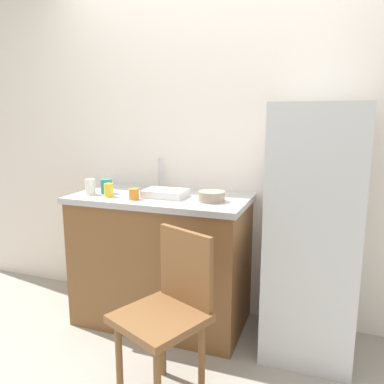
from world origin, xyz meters
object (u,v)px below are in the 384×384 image
Objects in this scene: chair at (169,309)px; cup_white at (90,187)px; dish_tray at (165,193)px; cup_yellow at (109,190)px; terracotta_bowl at (212,196)px; cup_orange at (134,194)px; refrigerator at (313,232)px; cup_teal at (106,186)px.

cup_white reaches higher than chair.
dish_tray is 0.38m from cup_yellow.
cup_yellow is (-0.36, -0.12, 0.02)m from dish_tray.
chair is 8.20× the size of cup_white.
terracotta_bowl is at bearing 111.44° from chair.
cup_yellow is at bearing -7.12° from cup_white.
cup_orange is (-0.50, -0.12, 0.00)m from terracotta_bowl.
dish_tray is (-0.97, -0.04, 0.19)m from refrigerator.
terracotta_bowl is 0.71m from cup_yellow.
terracotta_bowl reaches higher than chair.
dish_tray reaches higher than chair.
chair is at bearing -92.56° from terracotta_bowl.
cup_orange is 0.79× the size of cup_yellow.
terracotta_bowl is 1.66× the size of cup_teal.
cup_orange is (-0.16, -0.15, 0.01)m from dish_tray.
cup_white is at bearing 172.88° from cup_yellow.
chair is at bearing -40.39° from cup_teal.
cup_teal is (-0.08, 0.09, 0.01)m from cup_yellow.
terracotta_bowl is at bearing 7.99° from cup_yellow.
terracotta_bowl is 0.86m from cup_white.
cup_orange is (-0.47, 0.52, 0.47)m from chair.
terracotta_bowl is at bearing 0.43° from cup_teal.
refrigerator is 5.51× the size of dish_tray.
chair is at bearing -34.09° from cup_white.
chair is 0.84m from cup_orange.
cup_yellow is (0.16, -0.02, -0.01)m from cup_white.
refrigerator is at bearing 2.41° from dish_tray.
cup_white is at bearing -174.80° from terracotta_bowl.
cup_yellow reaches higher than chair.
refrigerator is at bearing 71.10° from chair.
cup_white reaches higher than terracotta_bowl.
refrigerator is 1.36m from cup_yellow.
cup_yellow is at bearing -50.85° from cup_teal.
dish_tray is 2.58× the size of cup_white.
refrigerator reaches higher than dish_tray.
cup_white reaches higher than dish_tray.
refrigerator reaches higher than chair.
terracotta_bowl is 0.78m from cup_teal.
refrigerator is 1.73× the size of chair.
terracotta_bowl is at bearing 5.20° from cup_white.
dish_tray is at bearing 42.72° from cup_orange.
refrigerator is 16.90× the size of cup_yellow.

